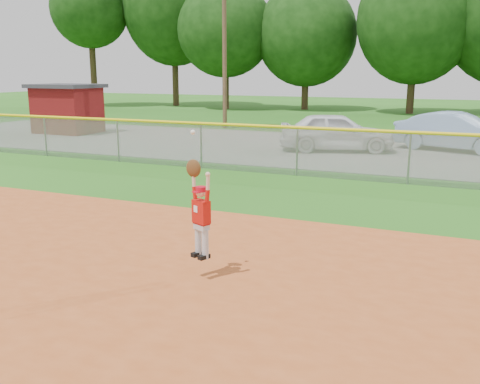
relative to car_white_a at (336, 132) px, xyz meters
name	(u,v)px	position (x,y,z in m)	size (l,w,h in m)	color
ground	(90,298)	(0.06, -15.51, -0.80)	(120.00, 120.00, 0.00)	#235E15
parking_strip	(340,150)	(0.06, 0.49, -0.79)	(44.00, 10.00, 0.03)	slate
car_white_a	(336,132)	(0.00, 0.00, 0.00)	(1.82, 4.53, 1.54)	white
car_blue	(456,132)	(4.42, 1.89, 0.00)	(1.63, 4.68, 1.54)	#7F9BBD
utility_shed	(67,108)	(-14.36, 0.89, 0.49)	(3.45, 2.73, 2.53)	#560C0C
outfield_fence	(297,148)	(0.06, -5.51, 0.08)	(40.06, 0.10, 1.55)	gray
power_lines	(392,40)	(1.06, 6.49, 3.87)	(19.40, 0.24, 9.00)	#4C3823
tree_line	(423,11)	(1.02, 22.39, 6.73)	(62.37, 13.00, 14.43)	#422D1C
ballplayer	(200,210)	(1.23, -14.27, 0.33)	(0.49, 0.33, 1.96)	silver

